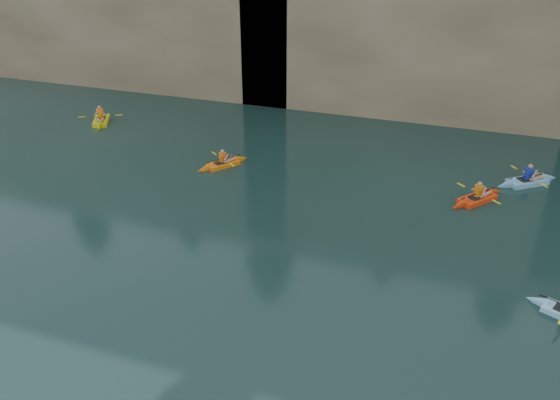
% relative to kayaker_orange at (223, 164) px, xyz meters
% --- Properties ---
extents(ground, '(160.00, 160.00, 0.00)m').
position_rel_kayaker_orange_xyz_m(ground, '(7.17, -12.07, -0.13)').
color(ground, black).
rests_on(ground, ground).
extents(cliff_slab_west, '(26.00, 2.40, 10.56)m').
position_rel_kayaker_orange_xyz_m(cliff_slab_west, '(-12.83, 10.53, 5.15)').
color(cliff_slab_west, tan).
rests_on(cliff_slab_west, ground).
extents(cliff_slab_center, '(24.00, 2.40, 11.40)m').
position_rel_kayaker_orange_xyz_m(cliff_slab_center, '(9.17, 10.53, 5.57)').
color(cliff_slab_center, tan).
rests_on(cliff_slab_center, ground).
extents(sea_cave_west, '(4.50, 1.00, 4.00)m').
position_rel_kayaker_orange_xyz_m(sea_cave_west, '(-10.83, 9.88, 1.87)').
color(sea_cave_west, black).
rests_on(sea_cave_west, ground).
extents(sea_cave_center, '(3.50, 1.00, 3.20)m').
position_rel_kayaker_orange_xyz_m(sea_cave_center, '(3.17, 9.88, 1.47)').
color(sea_cave_center, black).
rests_on(sea_cave_center, ground).
extents(kayaker_orange, '(2.19, 2.70, 1.08)m').
position_rel_kayaker_orange_xyz_m(kayaker_orange, '(0.00, 0.00, 0.00)').
color(kayaker_orange, orange).
rests_on(kayaker_orange, ground).
extents(kayaker_red_far, '(2.54, 2.91, 1.16)m').
position_rel_kayaker_orange_xyz_m(kayaker_red_far, '(11.92, 0.22, 0.01)').
color(kayaker_red_far, '#EF390E').
rests_on(kayaker_red_far, ground).
extents(kayaker_yellow, '(2.27, 3.15, 1.30)m').
position_rel_kayaker_orange_xyz_m(kayaker_yellow, '(-9.40, 3.32, 0.03)').
color(kayaker_yellow, yellow).
rests_on(kayaker_yellow, ground).
extents(kayaker_ltblue_mid, '(3.07, 2.54, 1.24)m').
position_rel_kayaker_orange_xyz_m(kayaker_ltblue_mid, '(14.06, 2.73, 0.02)').
color(kayaker_ltblue_mid, '#7CB5D0').
rests_on(kayaker_ltblue_mid, ground).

